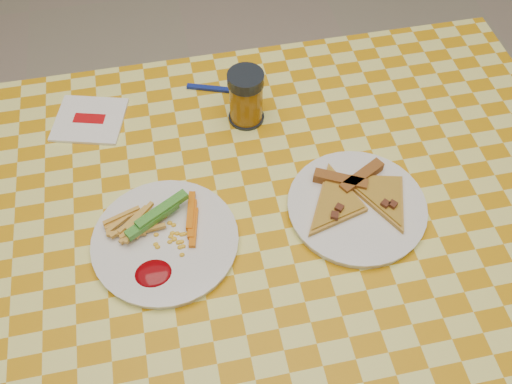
% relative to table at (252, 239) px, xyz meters
% --- Properties ---
extents(ground, '(8.00, 8.00, 0.00)m').
position_rel_table_xyz_m(ground, '(0.00, 0.00, -0.68)').
color(ground, '#C0B69B').
rests_on(ground, ground).
extents(table, '(1.28, 0.88, 0.76)m').
position_rel_table_xyz_m(table, '(0.00, 0.00, 0.00)').
color(table, silver).
rests_on(table, ground).
extents(plate_left, '(0.27, 0.27, 0.01)m').
position_rel_table_xyz_m(plate_left, '(-0.15, -0.02, 0.08)').
color(plate_left, white).
rests_on(plate_left, table).
extents(plate_right, '(0.24, 0.24, 0.01)m').
position_rel_table_xyz_m(plate_right, '(0.19, -0.02, 0.08)').
color(plate_right, white).
rests_on(plate_right, table).
extents(fries_veggies, '(0.18, 0.17, 0.04)m').
position_rel_table_xyz_m(fries_veggies, '(-0.16, -0.01, 0.10)').
color(fries_veggies, '#F5CB4D').
rests_on(fries_veggies, plate_left).
extents(pizza_slices, '(0.27, 0.22, 0.02)m').
position_rel_table_xyz_m(pizza_slices, '(0.19, -0.01, 0.09)').
color(pizza_slices, gold).
rests_on(pizza_slices, plate_right).
extents(drink_glass, '(0.07, 0.07, 0.12)m').
position_rel_table_xyz_m(drink_glass, '(0.04, 0.24, 0.13)').
color(drink_glass, black).
rests_on(drink_glass, table).
extents(napkin, '(0.16, 0.16, 0.01)m').
position_rel_table_xyz_m(napkin, '(-0.27, 0.29, 0.08)').
color(napkin, white).
rests_on(napkin, table).
extents(fork, '(0.13, 0.06, 0.01)m').
position_rel_table_xyz_m(fork, '(-0.00, 0.32, 0.08)').
color(fork, navy).
rests_on(fork, table).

